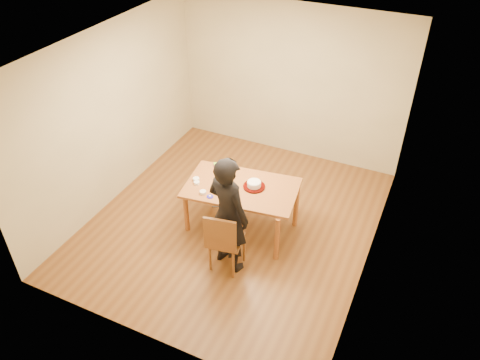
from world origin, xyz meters
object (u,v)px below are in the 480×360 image
at_px(dining_chair, 227,240).
at_px(cake, 254,184).
at_px(dining_table, 242,188).
at_px(person, 228,215).
at_px(cake_plate, 254,187).

distance_m(dining_chair, cake, 0.91).
distance_m(dining_table, person, 0.76).
bearing_deg(cake, cake_plate, 0.00).
height_order(dining_table, person, person).
bearing_deg(dining_chair, cake, 78.75).
bearing_deg(dining_table, dining_chair, -86.76).
distance_m(dining_chair, person, 0.40).
height_order(dining_table, cake_plate, cake_plate).
xyz_separation_m(dining_table, cake_plate, (0.16, 0.07, 0.03)).
bearing_deg(person, dining_table, -61.33).
bearing_deg(cake, dining_table, -157.97).
xyz_separation_m(dining_chair, cake_plate, (0.01, 0.84, 0.31)).
bearing_deg(person, cake_plate, -73.87).
height_order(cake_plate, cake, cake).
bearing_deg(cake_plate, dining_table, -157.97).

